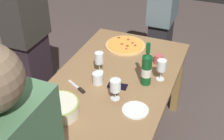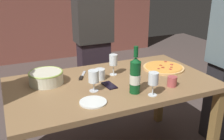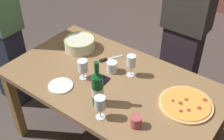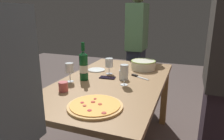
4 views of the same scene
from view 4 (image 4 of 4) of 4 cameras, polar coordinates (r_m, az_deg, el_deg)
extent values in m
cube|color=olive|center=(1.88, 0.00, -3.49)|extent=(1.60, 0.90, 0.04)
cube|color=olive|center=(2.80, -2.18, -5.11)|extent=(0.07, 0.07, 0.71)
cube|color=olive|center=(2.61, 14.13, -7.14)|extent=(0.07, 0.07, 0.71)
cylinder|color=#E2B06C|center=(1.37, -4.65, -9.89)|extent=(0.36, 0.36, 0.02)
cylinder|color=#F19F40|center=(1.36, -4.66, -9.49)|extent=(0.33, 0.33, 0.01)
cylinder|color=#A83120|center=(1.40, -5.22, -8.72)|extent=(0.03, 0.03, 0.00)
cylinder|color=#A5382A|center=(1.25, -2.22, -11.69)|extent=(0.03, 0.03, 0.00)
cylinder|color=#AF3C20|center=(1.36, -3.32, -9.34)|extent=(0.03, 0.03, 0.00)
cylinder|color=#AB272A|center=(1.40, -8.24, -8.83)|extent=(0.02, 0.02, 0.00)
cylinder|color=#A53825|center=(1.35, -7.53, -9.69)|extent=(0.02, 0.02, 0.00)
cylinder|color=#B12A2E|center=(1.29, -6.20, -10.95)|extent=(0.03, 0.03, 0.00)
cylinder|color=#A62926|center=(1.44, -4.67, -7.89)|extent=(0.02, 0.02, 0.00)
cylinder|color=silver|center=(2.25, 8.56, 1.36)|extent=(0.26, 0.26, 0.09)
torus|color=#9CBA54|center=(2.24, 8.61, 2.43)|extent=(0.26, 0.26, 0.01)
cylinder|color=#0F4B20|center=(1.88, -7.78, 0.70)|extent=(0.08, 0.08, 0.23)
cone|color=#0F4B20|center=(1.85, -7.93, 4.57)|extent=(0.08, 0.08, 0.03)
cylinder|color=#0F4B20|center=(1.84, -7.99, 6.37)|extent=(0.03, 0.03, 0.08)
cylinder|color=silver|center=(1.88, -7.77, 0.36)|extent=(0.08, 0.08, 0.07)
cylinder|color=white|center=(2.08, -0.78, -0.98)|extent=(0.07, 0.07, 0.00)
cylinder|color=white|center=(2.07, -0.78, -0.04)|extent=(0.01, 0.01, 0.07)
cylinder|color=white|center=(2.05, -0.79, 2.04)|extent=(0.08, 0.08, 0.09)
cylinder|color=maroon|center=(2.05, -0.79, 1.36)|extent=(0.07, 0.07, 0.04)
cylinder|color=white|center=(1.88, -11.39, -3.09)|extent=(0.06, 0.06, 0.00)
cylinder|color=white|center=(1.87, -11.46, -1.86)|extent=(0.01, 0.01, 0.08)
cylinder|color=white|center=(1.84, -11.59, 0.59)|extent=(0.07, 0.07, 0.09)
cylinder|color=white|center=(1.76, 3.32, -4.05)|extent=(0.06, 0.06, 0.00)
cylinder|color=white|center=(1.75, 3.35, -2.72)|extent=(0.01, 0.01, 0.08)
cylinder|color=white|center=(1.73, 3.39, 0.01)|extent=(0.07, 0.07, 0.09)
cylinder|color=maroon|center=(1.73, 3.38, -0.64)|extent=(0.06, 0.06, 0.05)
cylinder|color=white|center=(1.89, 3.20, -1.36)|extent=(0.08, 0.08, 0.09)
cylinder|color=#B74E4E|center=(1.66, -13.22, -4.48)|extent=(0.07, 0.07, 0.08)
cylinder|color=white|center=(2.20, -4.28, 0.04)|extent=(0.18, 0.18, 0.01)
cube|color=black|center=(1.94, -1.26, -2.10)|extent=(0.08, 0.15, 0.01)
cube|color=silver|center=(1.95, 8.30, -2.20)|extent=(0.09, 0.14, 0.01)
cube|color=black|center=(2.01, 6.26, -1.44)|extent=(0.05, 0.07, 0.02)
cube|color=#222837|center=(3.09, 6.50, -1.97)|extent=(0.32, 0.20, 0.83)
cube|color=#4B7751|center=(2.95, 6.94, 11.65)|extent=(0.38, 0.24, 0.62)
camera|label=1|loc=(3.74, -0.78, 27.40)|focal=48.69mm
camera|label=2|loc=(3.37, -24.37, 17.64)|focal=41.32mm
camera|label=3|loc=(2.19, -55.83, 30.07)|focal=46.16mm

